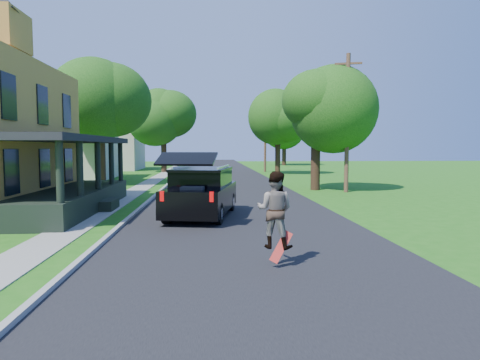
{
  "coord_description": "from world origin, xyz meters",
  "views": [
    {
      "loc": [
        -1.07,
        -12.39,
        2.66
      ],
      "look_at": [
        0.01,
        3.0,
        1.48
      ],
      "focal_mm": 32.0,
      "sensor_mm": 36.0,
      "label": 1
    }
  ],
  "objects": [
    {
      "name": "tree_left_mid",
      "position": [
        -8.87,
        18.81,
        6.0
      ],
      "size": [
        7.13,
        7.33,
        9.14
      ],
      "rotation": [
        0.0,
        0.0,
        -0.34
      ],
      "color": "black",
      "rests_on": "ground"
    },
    {
      "name": "black_suv",
      "position": [
        -1.4,
        3.92,
        0.96
      ],
      "size": [
        2.91,
        5.63,
        2.5
      ],
      "rotation": [
        0.0,
        0.0,
        -0.18
      ],
      "color": "black",
      "rests_on": "ground"
    },
    {
      "name": "sidewalk",
      "position": [
        -5.6,
        20.0,
        0.0
      ],
      "size": [
        1.3,
        120.0,
        0.03
      ],
      "primitive_type": "cube",
      "color": "gray",
      "rests_on": "ground"
    },
    {
      "name": "tree_right_far",
      "position": [
        9.92,
        50.84,
        6.55
      ],
      "size": [
        7.03,
        7.03,
        10.06
      ],
      "rotation": [
        0.0,
        0.0,
        -0.11
      ],
      "color": "black",
      "rests_on": "ground"
    },
    {
      "name": "street",
      "position": [
        0.0,
        20.0,
        0.0
      ],
      "size": [
        8.0,
        120.0,
        0.02
      ],
      "primitive_type": "cube",
      "color": "black",
      "rests_on": "ground"
    },
    {
      "name": "tree_right_near",
      "position": [
        5.45,
        13.91,
        5.53
      ],
      "size": [
        6.66,
        6.33,
        8.33
      ],
      "rotation": [
        0.0,
        0.0,
        0.33
      ],
      "color": "black",
      "rests_on": "ground"
    },
    {
      "name": "tree_right_mid",
      "position": [
        5.69,
        30.29,
        5.42
      ],
      "size": [
        5.21,
        5.09,
        8.19
      ],
      "rotation": [
        0.0,
        0.0,
        -0.01
      ],
      "color": "black",
      "rests_on": "ground"
    },
    {
      "name": "front_walk",
      "position": [
        -9.5,
        6.0,
        0.0
      ],
      "size": [
        6.5,
        1.2,
        0.03
      ],
      "primitive_type": "cube",
      "color": "gray",
      "rests_on": "ground"
    },
    {
      "name": "curb",
      "position": [
        -4.05,
        20.0,
        0.0
      ],
      "size": [
        0.15,
        120.0,
        0.12
      ],
      "primitive_type": "cube",
      "color": "gray",
      "rests_on": "ground"
    },
    {
      "name": "ground",
      "position": [
        0.0,
        0.0,
        0.0
      ],
      "size": [
        140.0,
        140.0,
        0.0
      ],
      "primitive_type": "plane",
      "color": "#1D5D12",
      "rests_on": "ground"
    },
    {
      "name": "neighbor_house_far",
      "position": [
        -13.5,
        40.0,
        4.19
      ],
      "size": [
        12.78,
        12.78,
        8.3
      ],
      "color": "beige",
      "rests_on": "ground"
    },
    {
      "name": "neighbor_house_mid",
      "position": [
        -13.5,
        24.0,
        4.19
      ],
      "size": [
        12.78,
        12.78,
        8.3
      ],
      "color": "beige",
      "rests_on": "ground"
    },
    {
      "name": "skateboard",
      "position": [
        0.48,
        -3.22,
        0.45
      ],
      "size": [
        0.54,
        0.23,
        0.72
      ],
      "rotation": [
        0.0,
        0.0,
        -0.35
      ],
      "color": "#A9160E",
      "rests_on": "ground"
    },
    {
      "name": "tree_left_far",
      "position": [
        -6.03,
        33.89,
        6.12
      ],
      "size": [
        7.75,
        7.84,
        9.75
      ],
      "rotation": [
        0.0,
        0.0,
        -0.23
      ],
      "color": "black",
      "rests_on": "ground"
    },
    {
      "name": "utility_pole_near",
      "position": [
        7.0,
        12.41,
        4.2
      ],
      "size": [
        1.54,
        0.54,
        8.12
      ],
      "rotation": [
        0.0,
        0.0,
        -0.27
      ],
      "color": "#513225",
      "rests_on": "ground"
    },
    {
      "name": "utility_pole_far",
      "position": [
        4.91,
        33.83,
        4.47
      ],
      "size": [
        1.57,
        0.27,
        8.67
      ],
      "rotation": [
        0.0,
        0.0,
        -0.06
      ],
      "color": "#513225",
      "rests_on": "ground"
    },
    {
      "name": "skateboarder",
      "position": [
        0.37,
        -3.0,
        1.27
      ],
      "size": [
        1.03,
        0.93,
        1.73
      ],
      "rotation": [
        0.0,
        0.0,
        2.74
      ],
      "color": "black",
      "rests_on": "ground"
    }
  ]
}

